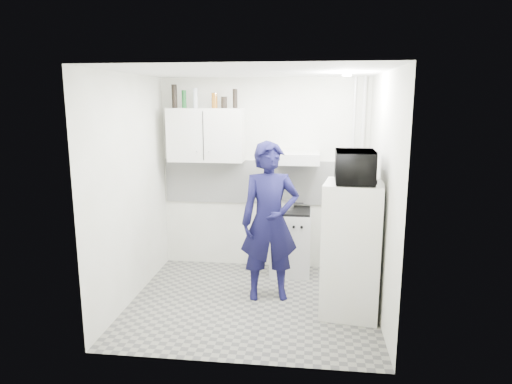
# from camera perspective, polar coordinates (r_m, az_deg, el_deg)

# --- Properties ---
(floor) EXTENTS (2.80, 2.80, 0.00)m
(floor) POSITION_cam_1_polar(r_m,az_deg,el_deg) (5.44, -0.51, -13.64)
(floor) COLOR slate
(floor) RESTS_ON ground
(ceiling) EXTENTS (2.80, 2.80, 0.00)m
(ceiling) POSITION_cam_1_polar(r_m,az_deg,el_deg) (4.94, -0.56, 14.83)
(ceiling) COLOR white
(ceiling) RESTS_ON wall_back
(wall_back) EXTENTS (2.80, 0.00, 2.80)m
(wall_back) POSITION_cam_1_polar(r_m,az_deg,el_deg) (6.25, 0.95, 2.18)
(wall_back) COLOR white
(wall_back) RESTS_ON floor
(wall_left) EXTENTS (0.00, 2.60, 2.60)m
(wall_left) POSITION_cam_1_polar(r_m,az_deg,el_deg) (5.39, -15.45, 0.25)
(wall_left) COLOR white
(wall_left) RESTS_ON floor
(wall_right) EXTENTS (0.00, 2.60, 2.60)m
(wall_right) POSITION_cam_1_polar(r_m,az_deg,el_deg) (5.05, 15.43, -0.50)
(wall_right) COLOR white
(wall_right) RESTS_ON floor
(person) EXTENTS (0.75, 0.57, 1.86)m
(person) POSITION_cam_1_polar(r_m,az_deg,el_deg) (5.28, 1.73, -3.72)
(person) COLOR #0F0E33
(person) RESTS_ON floor
(stove) EXTENTS (0.53, 0.53, 0.85)m
(stove) POSITION_cam_1_polar(r_m,az_deg,el_deg) (6.19, 4.33, -6.32)
(stove) COLOR beige
(stove) RESTS_ON floor
(fridge) EXTENTS (0.68, 0.68, 1.46)m
(fridge) POSITION_cam_1_polar(r_m,az_deg,el_deg) (5.05, 11.87, -7.00)
(fridge) COLOR silver
(fridge) RESTS_ON floor
(stove_top) EXTENTS (0.51, 0.51, 0.03)m
(stove_top) POSITION_cam_1_polar(r_m,az_deg,el_deg) (6.07, 4.39, -2.37)
(stove_top) COLOR black
(stove_top) RESTS_ON stove
(saucepan) EXTENTS (0.19, 0.19, 0.11)m
(saucepan) POSITION_cam_1_polar(r_m,az_deg,el_deg) (6.10, 3.89, -1.63)
(saucepan) COLOR silver
(saucepan) RESTS_ON stove_top
(microwave) EXTENTS (0.60, 0.41, 0.33)m
(microwave) POSITION_cam_1_polar(r_m,az_deg,el_deg) (4.85, 12.31, 3.10)
(microwave) COLOR black
(microwave) RESTS_ON fridge
(bottle_a) EXTENTS (0.07, 0.07, 0.31)m
(bottle_a) POSITION_cam_1_polar(r_m,az_deg,el_deg) (6.23, -10.16, 11.69)
(bottle_a) COLOR black
(bottle_a) RESTS_ON upper_cabinet
(bottle_b) EXTENTS (0.06, 0.06, 0.23)m
(bottle_b) POSITION_cam_1_polar(r_m,az_deg,el_deg) (6.19, -8.98, 11.40)
(bottle_b) COLOR #144C1E
(bottle_b) RESTS_ON upper_cabinet
(bottle_c) EXTENTS (0.06, 0.06, 0.26)m
(bottle_c) POSITION_cam_1_polar(r_m,az_deg,el_deg) (6.15, -7.60, 11.55)
(bottle_c) COLOR #B2B7BC
(bottle_c) RESTS_ON upper_cabinet
(canister_a) EXTENTS (0.08, 0.08, 0.20)m
(canister_a) POSITION_cam_1_polar(r_m,az_deg,el_deg) (6.10, -5.21, 11.32)
(canister_a) COLOR brown
(canister_a) RESTS_ON upper_cabinet
(canister_b) EXTENTS (0.08, 0.08, 0.15)m
(canister_b) POSITION_cam_1_polar(r_m,az_deg,el_deg) (6.07, -4.02, 11.11)
(canister_b) COLOR black
(canister_b) RESTS_ON upper_cabinet
(bottle_e) EXTENTS (0.06, 0.06, 0.25)m
(bottle_e) POSITION_cam_1_polar(r_m,az_deg,el_deg) (6.04, -2.63, 11.58)
(bottle_e) COLOR black
(bottle_e) RESTS_ON upper_cabinet
(upper_cabinet) EXTENTS (1.00, 0.35, 0.70)m
(upper_cabinet) POSITION_cam_1_polar(r_m,az_deg,el_deg) (6.14, -6.24, 7.11)
(upper_cabinet) COLOR silver
(upper_cabinet) RESTS_ON wall_back
(range_hood) EXTENTS (0.60, 0.50, 0.14)m
(range_hood) POSITION_cam_1_polar(r_m,az_deg,el_deg) (5.94, 5.05, 4.27)
(range_hood) COLOR beige
(range_hood) RESTS_ON wall_back
(backsplash) EXTENTS (2.74, 0.03, 0.60)m
(backsplash) POSITION_cam_1_polar(r_m,az_deg,el_deg) (6.25, 0.94, 1.25)
(backsplash) COLOR white
(backsplash) RESTS_ON wall_back
(pipe_a) EXTENTS (0.05, 0.05, 2.60)m
(pipe_a) POSITION_cam_1_polar(r_m,az_deg,el_deg) (6.18, 12.96, 1.77)
(pipe_a) COLOR beige
(pipe_a) RESTS_ON floor
(pipe_b) EXTENTS (0.04, 0.04, 2.60)m
(pipe_b) POSITION_cam_1_polar(r_m,az_deg,el_deg) (6.16, 11.86, 1.80)
(pipe_b) COLOR beige
(pipe_b) RESTS_ON floor
(ceiling_spot_fixture) EXTENTS (0.10, 0.10, 0.02)m
(ceiling_spot_fixture) POSITION_cam_1_polar(r_m,az_deg,el_deg) (5.11, 11.30, 14.17)
(ceiling_spot_fixture) COLOR white
(ceiling_spot_fixture) RESTS_ON ceiling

